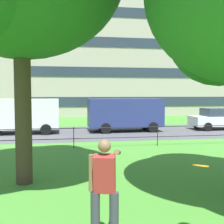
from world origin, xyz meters
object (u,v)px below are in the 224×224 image
(person_thrower, at_px, (105,188))
(panel_van_left, at_px, (125,113))
(frisbee, at_px, (201,166))
(car_white_far_left, at_px, (218,119))
(panel_van_far_right, at_px, (20,114))
(apartment_building_background, at_px, (129,51))

(person_thrower, bearing_deg, panel_van_left, 76.84)
(person_thrower, xyz_separation_m, frisbee, (1.64, -0.16, 0.35))
(person_thrower, xyz_separation_m, panel_van_left, (3.30, 14.13, 0.30))
(frisbee, distance_m, car_white_far_left, 16.56)
(panel_van_far_right, relative_size, panel_van_left, 1.00)
(frisbee, bearing_deg, panel_van_far_right, 110.44)
(panel_van_far_right, distance_m, car_white_far_left, 13.80)
(panel_van_far_right, bearing_deg, person_thrower, -75.41)
(person_thrower, relative_size, frisbee, 4.81)
(car_white_far_left, bearing_deg, panel_van_far_right, 179.84)
(frisbee, xyz_separation_m, panel_van_left, (1.66, 14.29, -0.06))
(frisbee, height_order, panel_van_far_right, panel_van_far_right)
(panel_van_far_right, height_order, panel_van_left, same)
(apartment_building_background, bearing_deg, person_thrower, -103.18)
(frisbee, relative_size, panel_van_left, 0.07)
(frisbee, bearing_deg, panel_van_left, 83.37)
(person_thrower, bearing_deg, frisbee, -5.55)
(apartment_building_background, bearing_deg, panel_van_far_right, -119.85)
(panel_van_far_right, relative_size, apartment_building_background, 0.15)
(person_thrower, distance_m, frisbee, 1.69)
(person_thrower, height_order, frisbee, person_thrower)
(frisbee, distance_m, apartment_building_background, 36.08)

